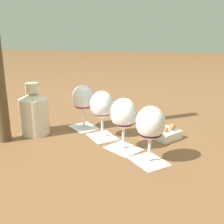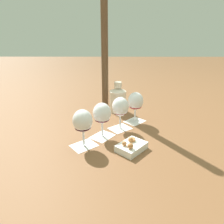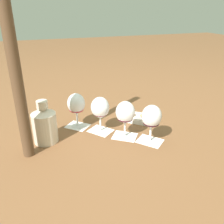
% 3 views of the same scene
% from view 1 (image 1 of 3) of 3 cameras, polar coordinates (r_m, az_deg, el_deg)
% --- Properties ---
extents(ground_plane, '(8.00, 8.00, 0.00)m').
position_cam_1_polar(ground_plane, '(1.06, -0.23, -6.22)').
color(ground_plane, brown).
extents(tasting_card_0, '(0.15, 0.15, 0.00)m').
position_cam_1_polar(tasting_card_0, '(1.22, -5.71, -3.08)').
color(tasting_card_0, white).
rests_on(tasting_card_0, ground_plane).
extents(tasting_card_1, '(0.15, 0.14, 0.00)m').
position_cam_1_polar(tasting_card_1, '(1.11, -1.97, -5.03)').
color(tasting_card_1, white).
rests_on(tasting_card_1, ground_plane).
extents(tasting_card_2, '(0.14, 0.15, 0.00)m').
position_cam_1_polar(tasting_card_2, '(1.01, 2.28, -7.39)').
color(tasting_card_2, white).
rests_on(tasting_card_2, ground_plane).
extents(tasting_card_3, '(0.15, 0.15, 0.00)m').
position_cam_1_polar(tasting_card_3, '(0.93, 7.51, -9.87)').
color(tasting_card_3, white).
rests_on(tasting_card_3, ground_plane).
extents(wine_glass_0, '(0.09, 0.09, 0.18)m').
position_cam_1_polar(wine_glass_0, '(1.18, -5.89, 2.56)').
color(wine_glass_0, white).
rests_on(wine_glass_0, tasting_card_0).
extents(wine_glass_1, '(0.09, 0.09, 0.18)m').
position_cam_1_polar(wine_glass_1, '(1.07, -2.04, 1.09)').
color(wine_glass_1, white).
rests_on(wine_glass_1, tasting_card_1).
extents(wine_glass_2, '(0.09, 0.09, 0.18)m').
position_cam_1_polar(wine_glass_2, '(0.97, 2.36, -0.70)').
color(wine_glass_2, white).
rests_on(wine_glass_2, tasting_card_2).
extents(wine_glass_3, '(0.09, 0.09, 0.18)m').
position_cam_1_polar(wine_glass_3, '(0.88, 7.82, -2.65)').
color(wine_glass_3, white).
rests_on(wine_glass_3, tasting_card_3).
extents(ceramic_vase, '(0.11, 0.11, 0.21)m').
position_cam_1_polar(ceramic_vase, '(1.16, -15.51, -0.06)').
color(ceramic_vase, beige).
rests_on(ceramic_vase, ground_plane).
extents(snack_dish, '(0.16, 0.17, 0.06)m').
position_cam_1_polar(snack_dish, '(1.13, 10.00, -4.02)').
color(snack_dish, white).
rests_on(snack_dish, ground_plane).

